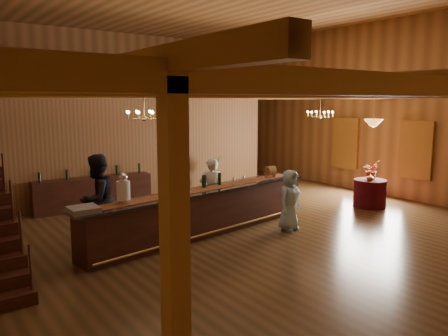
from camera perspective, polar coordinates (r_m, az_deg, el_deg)
floor at (r=11.17m, az=-0.08°, el=-6.84°), size 14.00×14.00×0.00m
wall_back at (r=16.93m, az=-14.23°, el=7.63°), size 12.00×0.10×5.50m
wall_right at (r=15.08m, az=18.89°, el=7.33°), size 0.10×14.00×5.50m
beam_grid at (r=11.17m, az=-1.64°, el=9.97°), size 11.90×13.90×0.39m
support_posts at (r=10.45m, az=1.52°, el=1.04°), size 9.20×10.20×3.20m
partition_wall at (r=13.60m, az=-10.50°, el=2.48°), size 9.00×0.18×3.10m
window_right_front at (r=14.24m, az=23.78°, el=2.15°), size 0.12×1.05×1.75m
window_right_back at (r=15.70m, az=15.59°, el=3.12°), size 0.12×1.05×1.75m
backroom_boxes at (r=15.63m, az=-12.87°, el=-0.58°), size 4.10×0.60×1.10m
tasting_bar at (r=9.92m, az=-2.80°, el=-5.72°), size 6.25×1.61×1.05m
beverage_dispenser at (r=8.65m, az=-13.02°, el=-2.68°), size 0.26×0.26×0.60m
glass_rack_tray at (r=8.21m, az=-17.87°, el=-5.18°), size 0.50×0.50×0.10m
raffle_drum at (r=11.33m, az=6.05°, el=-0.40°), size 0.34×0.24×0.30m
bar_bottle_0 at (r=9.95m, az=-2.68°, el=-1.79°), size 0.07×0.07×0.30m
bar_bottle_1 at (r=9.97m, az=-2.53°, el=-1.76°), size 0.07×0.07×0.30m
bar_bottle_2 at (r=10.28m, az=-0.58°, el=-1.44°), size 0.07×0.07×0.30m
backbar_shelf at (r=12.75m, az=-16.65°, el=-3.16°), size 3.24×0.79×0.90m
round_table at (r=13.15m, az=18.51°, el=-3.15°), size 0.91×0.91×0.79m
chandelier_left at (r=9.79m, az=-10.36°, el=6.89°), size 0.80×0.80×0.65m
chandelier_right at (r=13.91m, az=12.43°, el=6.94°), size 0.80×0.80×0.75m
pendant_lamp at (r=12.90m, az=18.94°, el=5.62°), size 0.52×0.52×0.90m
bartender at (r=10.76m, az=-1.67°, el=-2.99°), size 0.69×0.58×1.62m
staff_second at (r=9.56m, az=-16.25°, el=-3.95°), size 1.17×1.11×1.91m
guest at (r=10.31m, az=8.56°, el=-4.17°), size 0.79×0.61×1.43m
floor_plant at (r=14.16m, az=-1.46°, el=-0.92°), size 0.80×0.70×1.25m
table_flowers at (r=13.20m, az=18.65°, el=-0.21°), size 0.58×0.53×0.53m
table_vase at (r=12.88m, az=18.56°, el=-0.91°), size 0.20×0.20×0.31m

